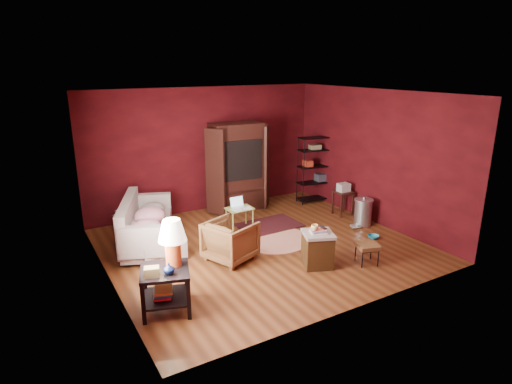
# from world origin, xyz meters

# --- Properties ---
(room) EXTENTS (5.54, 5.04, 2.84)m
(room) POSITION_xyz_m (-0.04, -0.01, 1.40)
(room) COLOR brown
(room) RESTS_ON ground
(sofa) EXTENTS (0.66, 1.97, 0.76)m
(sofa) POSITION_xyz_m (-1.84, 1.07, 0.38)
(sofa) COLOR gray
(sofa) RESTS_ON ground
(armchair) EXTENTS (0.93, 0.96, 0.77)m
(armchair) POSITION_xyz_m (-0.76, -0.23, 0.39)
(armchair) COLOR black
(armchair) RESTS_ON ground
(pet_bowl_steel) EXTENTS (0.22, 0.13, 0.21)m
(pet_bowl_steel) POSITION_xyz_m (2.13, -0.23, 0.11)
(pet_bowl_steel) COLOR #B1B4B8
(pet_bowl_steel) RESTS_ON ground
(pet_bowl_turquoise) EXTENTS (0.23, 0.12, 0.22)m
(pet_bowl_turquoise) POSITION_xyz_m (2.07, -0.82, 0.11)
(pet_bowl_turquoise) COLOR teal
(pet_bowl_turquoise) RESTS_ON ground
(vase) EXTENTS (0.20, 0.20, 0.15)m
(vase) POSITION_xyz_m (-2.24, -1.37, 0.69)
(vase) COLOR #0C163D
(vase) RESTS_ON side_table
(mug) EXTENTS (0.13, 0.10, 0.12)m
(mug) POSITION_xyz_m (0.30, -1.20, 0.72)
(mug) COLOR #EACA72
(mug) RESTS_ON hamper
(side_table) EXTENTS (0.82, 0.82, 1.28)m
(side_table) POSITION_xyz_m (-2.17, -1.18, 0.77)
(side_table) COLOR black
(side_table) RESTS_ON ground
(sofa_cushions) EXTENTS (1.47, 2.15, 0.84)m
(sofa_cushions) POSITION_xyz_m (-1.89, 1.05, 0.41)
(sofa_cushions) COLOR gray
(sofa_cushions) RESTS_ON sofa
(hamper) EXTENTS (0.64, 0.64, 0.69)m
(hamper) POSITION_xyz_m (0.39, -1.18, 0.31)
(hamper) COLOR #462610
(hamper) RESTS_ON ground
(footstool) EXTENTS (0.45, 0.45, 0.36)m
(footstool) POSITION_xyz_m (1.17, -1.55, 0.32)
(footstool) COLOR black
(footstool) RESTS_ON ground
(rug_round) EXTENTS (1.49, 1.49, 0.01)m
(rug_round) POSITION_xyz_m (0.35, 0.15, 0.01)
(rug_round) COLOR #F1E0C9
(rug_round) RESTS_ON ground
(rug_oriental) EXTENTS (1.31, 0.88, 0.01)m
(rug_oriental) POSITION_xyz_m (0.67, 0.80, 0.02)
(rug_oriental) COLOR #50151D
(rug_oriental) RESTS_ON ground
(laptop_desk) EXTENTS (0.53, 0.42, 0.65)m
(laptop_desk) POSITION_xyz_m (0.05, 0.97, 0.41)
(laptop_desk) COLOR #999F48
(laptop_desk) RESTS_ON ground
(tv_armoire) EXTENTS (1.58, 0.90, 2.01)m
(tv_armoire) POSITION_xyz_m (0.61, 2.12, 1.05)
(tv_armoire) COLOR black
(tv_armoire) RESTS_ON ground
(wire_shelving) EXTENTS (0.83, 0.45, 1.61)m
(wire_shelving) POSITION_xyz_m (2.49, 1.65, 0.89)
(wire_shelving) COLOR black
(wire_shelving) RESTS_ON ground
(small_stand) EXTENTS (0.38, 0.38, 0.73)m
(small_stand) POSITION_xyz_m (2.47, 0.56, 0.55)
(small_stand) COLOR black
(small_stand) RESTS_ON ground
(trash_can) EXTENTS (0.45, 0.45, 0.62)m
(trash_can) POSITION_xyz_m (2.40, -0.15, 0.29)
(trash_can) COLOR #B9BAC1
(trash_can) RESTS_ON ground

